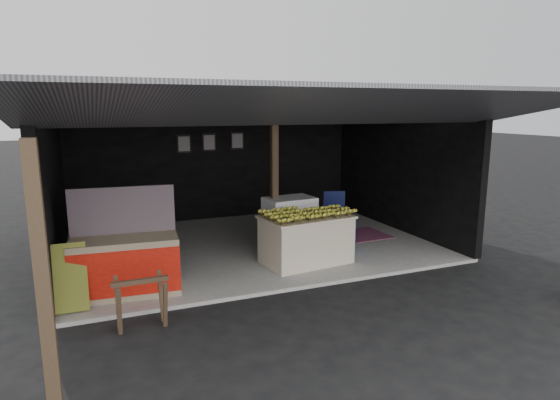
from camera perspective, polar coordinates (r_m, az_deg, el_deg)
name	(u,v)px	position (r m, az deg, el deg)	size (l,w,h in m)	color
ground	(302,290)	(7.29, 2.67, -10.89)	(80.00, 80.00, 0.00)	black
concrete_slab	(250,245)	(9.48, -3.69, -5.45)	(7.00, 5.00, 0.06)	gray
shophouse	(244,140)	(9.41, -4.46, 7.25)	(7.40, 7.29, 3.02)	black
banana_table	(306,239)	(8.21, 3.20, -4.79)	(1.62, 1.11, 0.84)	beige
banana_pile	(306,211)	(8.09, 3.23, -1.38)	(1.40, 0.84, 0.17)	gold
white_crate	(290,224)	(8.92, 1.18, -2.90)	(0.97, 0.71, 1.01)	white
neighbor_stall	(126,263)	(7.20, -18.31, -7.29)	(1.54, 0.79, 1.54)	#998466
green_signboard	(63,278)	(6.89, -24.98, -8.67)	(0.61, 0.04, 0.92)	black
sawhorse	(141,298)	(6.18, -16.60, -11.35)	(0.69, 0.59, 0.66)	#483324
water_barrel	(346,236)	(9.05, 8.07, -4.42)	(0.36, 0.36, 0.52)	#0D3998
plastic_chair	(335,210)	(9.85, 6.67, -1.28)	(0.59, 0.59, 0.96)	#0B113D
magenta_rug	(352,236)	(10.10, 8.83, -4.31)	(1.50, 1.00, 0.01)	#7B1B4C
picture_frames	(210,142)	(11.37, -8.47, 6.98)	(1.62, 0.04, 0.46)	black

